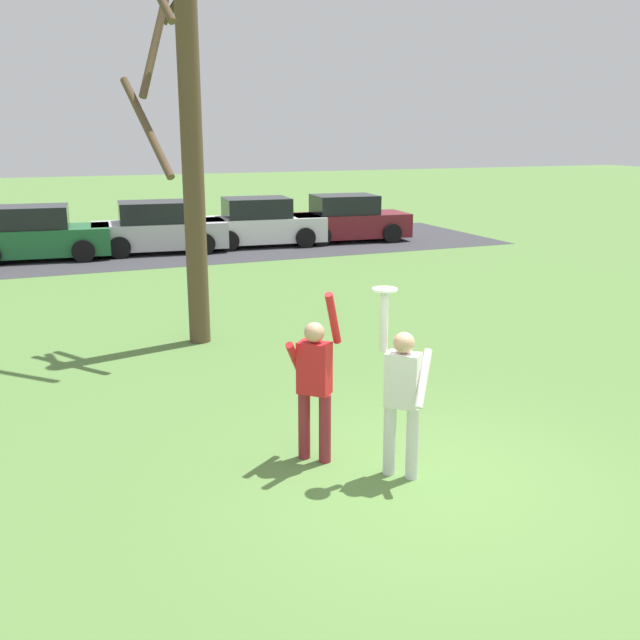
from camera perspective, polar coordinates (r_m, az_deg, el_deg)
ground_plane at (r=8.22m, az=7.91°, el=-12.24°), size 120.00×120.00×0.00m
person_catcher at (r=7.86m, az=6.51°, el=-5.66°), size 0.55×0.56×2.08m
person_defender at (r=8.20m, az=-0.44°, el=-4.72°), size 0.65×0.66×2.05m
frisbee_disc at (r=7.62m, az=5.13°, el=2.41°), size 0.27×0.27×0.02m
parked_car_green at (r=23.18m, az=-21.44°, el=6.25°), size 4.26×2.34×1.59m
parked_car_silver at (r=23.53m, az=-12.64°, el=7.01°), size 4.26×2.34×1.59m
parked_car_white at (r=24.40m, az=-4.74°, el=7.57°), size 4.26×2.34×1.59m
parked_car_maroon at (r=25.42m, az=2.16°, el=7.89°), size 4.26×2.34×1.59m
parking_strip at (r=24.25m, az=-8.57°, el=5.69°), size 19.54×6.40×0.01m
bare_tree_tall at (r=12.84m, az=-10.32°, el=13.02°), size 1.93×1.92×7.04m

